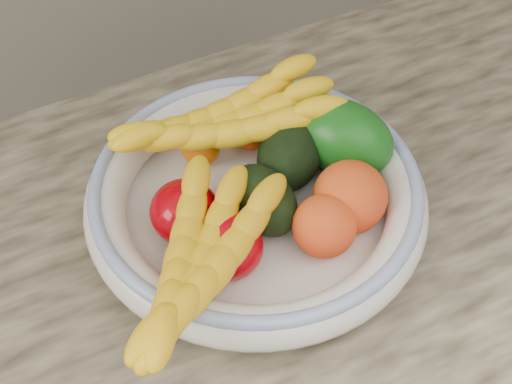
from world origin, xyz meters
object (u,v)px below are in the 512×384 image
object	(u,v)px
fruit_bowl	(256,199)
banana_bunch_back	(226,126)
green_mango	(342,137)
banana_bunch_front	(198,269)

from	to	relation	value
fruit_bowl	banana_bunch_back	xyz separation A→B (m)	(0.00, 0.09, 0.04)
green_mango	banana_bunch_back	distance (m)	0.14
banana_bunch_front	banana_bunch_back	bearing A→B (deg)	11.31
banana_bunch_back	banana_bunch_front	world-z (taller)	banana_bunch_back
banana_bunch_back	banana_bunch_front	xyz separation A→B (m)	(-0.11, -0.17, -0.01)
banana_bunch_back	banana_bunch_front	size ratio (longest dim) A/B	0.98
fruit_bowl	green_mango	bearing A→B (deg)	8.74
green_mango	banana_bunch_back	world-z (taller)	green_mango
green_mango	banana_bunch_front	world-z (taller)	green_mango
green_mango	fruit_bowl	bearing A→B (deg)	155.39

